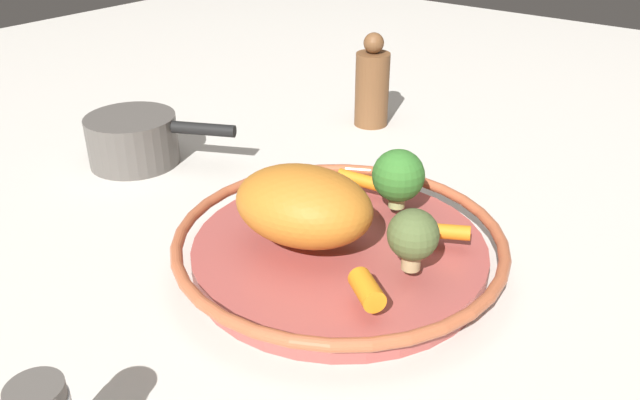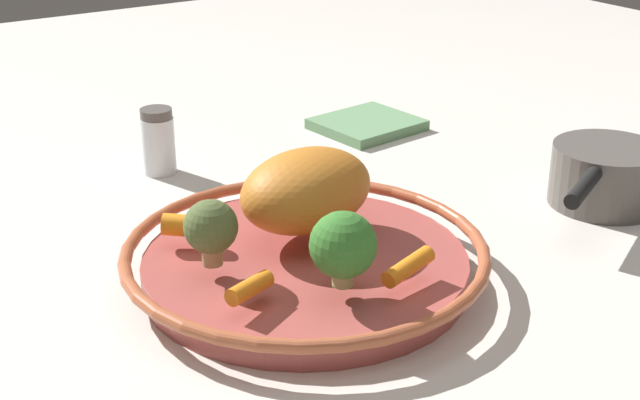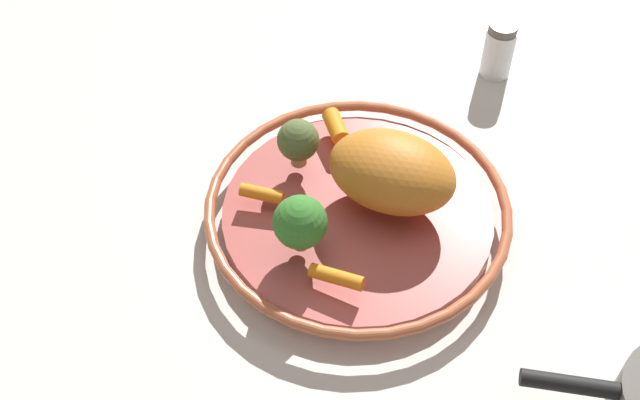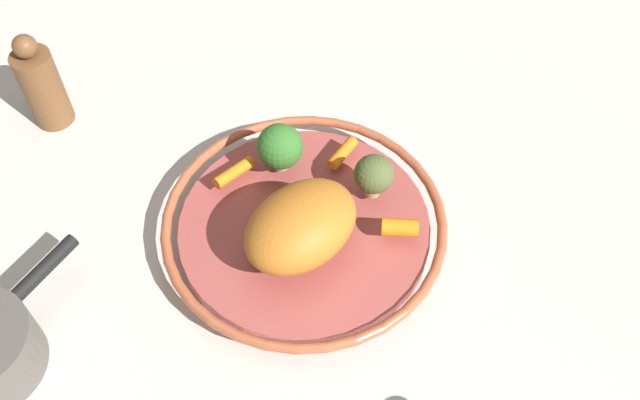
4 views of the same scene
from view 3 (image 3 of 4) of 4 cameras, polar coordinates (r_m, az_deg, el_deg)
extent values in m
plane|color=beige|center=(0.89, 2.63, -1.80)|extent=(2.51, 2.51, 0.00)
cylinder|color=#A84C47|center=(0.88, 2.66, -1.27)|extent=(0.30, 0.30, 0.03)
torus|color=#B25A37|center=(0.87, 2.70, -0.48)|extent=(0.33, 0.33, 0.01)
ellipsoid|color=#C17023|center=(0.85, 5.15, 2.04)|extent=(0.16, 0.13, 0.07)
cylinder|color=orange|center=(0.93, 1.11, 5.29)|extent=(0.05, 0.04, 0.02)
cylinder|color=orange|center=(0.79, 1.18, -5.50)|extent=(0.06, 0.03, 0.02)
cylinder|color=orange|center=(0.86, -4.19, 0.46)|extent=(0.05, 0.03, 0.02)
cylinder|color=#99A866|center=(0.82, -1.39, -2.93)|extent=(0.02, 0.02, 0.01)
sphere|color=#35742A|center=(0.80, -1.43, -1.60)|extent=(0.06, 0.06, 0.06)
cylinder|color=tan|center=(0.90, -1.53, 3.03)|extent=(0.02, 0.02, 0.02)
sphere|color=#4E5E32|center=(0.88, -1.56, 4.29)|extent=(0.05, 0.05, 0.05)
cylinder|color=silver|center=(1.08, 12.33, 10.29)|extent=(0.04, 0.04, 0.07)
cylinder|color=#56514C|center=(1.06, 12.69, 11.96)|extent=(0.04, 0.04, 0.01)
cylinder|color=black|center=(0.75, 17.31, -12.40)|extent=(0.08, 0.05, 0.02)
camera|label=1|loc=(1.16, 2.61, 32.95)|focal=36.18mm
camera|label=2|loc=(0.76, -56.81, 2.23)|focal=50.51mm
camera|label=4|loc=(0.89, 43.11, 40.15)|focal=38.88mm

